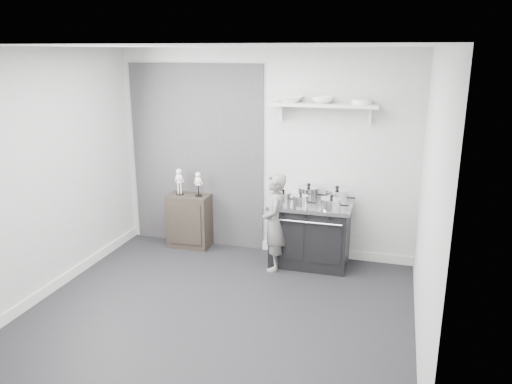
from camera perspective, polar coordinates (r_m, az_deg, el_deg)
ground at (r=5.45m, az=-4.30°, el=-13.41°), size 4.00×4.00×0.00m
room_shell at (r=5.03m, az=-5.05°, el=4.09°), size 4.02×3.62×2.71m
wall_shelf at (r=6.21m, az=7.84°, el=9.72°), size 1.30×0.26×0.24m
stove at (r=6.41m, az=6.19°, el=-4.77°), size 1.02×0.64×0.82m
side_cabinet at (r=7.01m, az=-7.61°, el=-3.29°), size 0.58×0.34×0.75m
child at (r=6.17m, az=2.11°, el=-3.47°), size 0.39×0.50×1.23m
pot_front_left at (r=6.21m, az=3.15°, el=-0.66°), size 0.29×0.20×0.19m
pot_back_left at (r=6.40m, az=6.02°, el=-0.13°), size 0.37×0.28×0.22m
pot_back_right at (r=6.31m, az=9.23°, el=-0.47°), size 0.37×0.29×0.23m
pot_front_right at (r=6.06m, az=8.58°, el=-1.34°), size 0.34×0.25×0.18m
pot_front_center at (r=6.12m, az=5.13°, el=-1.02°), size 0.28×0.20×0.17m
skeleton_full at (r=6.90m, az=-8.77°, el=1.39°), size 0.12×0.07×0.42m
skeleton_torso at (r=6.79m, az=-6.62°, el=1.11°), size 0.11×0.07×0.38m
bowl_large at (r=6.28m, az=3.94°, el=10.54°), size 0.32×0.32×0.08m
bowl_small at (r=6.21m, az=7.58°, el=10.39°), size 0.26×0.26×0.08m
plate_stack at (r=6.15m, az=11.96°, el=10.05°), size 0.23×0.23×0.06m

